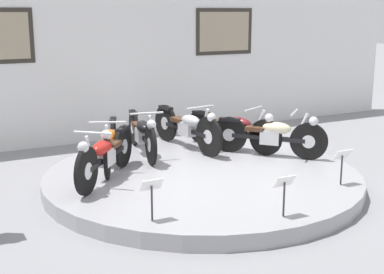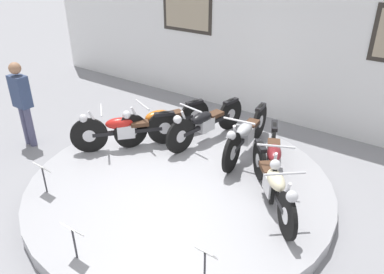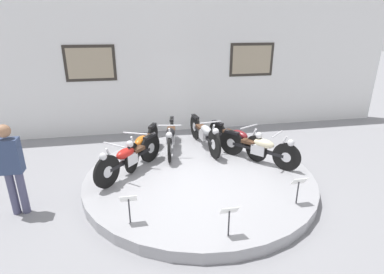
{
  "view_description": "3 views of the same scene",
  "coord_description": "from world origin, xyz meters",
  "views": [
    {
      "loc": [
        -3.7,
        -6.83,
        2.59
      ],
      "look_at": [
        -0.02,
        0.3,
        0.69
      ],
      "focal_mm": 50.0,
      "sensor_mm": 36.0,
      "label": 1
    },
    {
      "loc": [
        3.05,
        -3.9,
        3.56
      ],
      "look_at": [
        0.08,
        0.21,
        0.92
      ],
      "focal_mm": 35.0,
      "sensor_mm": 36.0,
      "label": 2
    },
    {
      "loc": [
        -1.23,
        -5.53,
        3.16
      ],
      "look_at": [
        -0.09,
        0.33,
        0.92
      ],
      "focal_mm": 28.0,
      "sensor_mm": 36.0,
      "label": 3
    }
  ],
  "objects": [
    {
      "name": "motorcycle_maroon",
      "position": [
        1.13,
        0.93,
        0.59
      ],
      "size": [
        0.87,
        1.81,
        0.78
      ],
      "color": "black",
      "rests_on": "display_platform"
    },
    {
      "name": "info_placard_front_left",
      "position": [
        -1.44,
        -1.43,
        0.58
      ],
      "size": [
        0.26,
        0.11,
        0.51
      ],
      "color": "#333338",
      "rests_on": "display_platform"
    },
    {
      "name": "motorcycle_silver",
      "position": [
        0.43,
        1.34,
        0.62
      ],
      "size": [
        0.54,
        2.02,
        0.82
      ],
      "color": "black",
      "rests_on": "display_platform"
    },
    {
      "name": "back_wall",
      "position": [
        0.0,
        3.55,
        1.95
      ],
      "size": [
        14.0,
        0.22,
        3.9
      ],
      "color": "white",
      "rests_on": "ground_plane"
    },
    {
      "name": "info_placard_front_centre",
      "position": [
        0.0,
        -2.03,
        0.58
      ],
      "size": [
        0.26,
        0.11,
        0.51
      ],
      "color": "#333338",
      "rests_on": "display_platform"
    },
    {
      "name": "info_placard_front_right",
      "position": [
        1.44,
        -1.43,
        0.58
      ],
      "size": [
        0.26,
        0.11,
        0.51
      ],
      "color": "#333338",
      "rests_on": "display_platform"
    },
    {
      "name": "motorcycle_orange",
      "position": [
        -1.13,
        0.93,
        0.6
      ],
      "size": [
        0.83,
        1.85,
        0.79
      ],
      "color": "black",
      "rests_on": "display_platform"
    },
    {
      "name": "motorcycle_cream",
      "position": [
        1.44,
        0.27,
        0.59
      ],
      "size": [
        1.34,
        1.51,
        0.78
      ],
      "color": "black",
      "rests_on": "display_platform"
    },
    {
      "name": "motorcycle_red",
      "position": [
        -1.43,
        0.27,
        0.6
      ],
      "size": [
        1.35,
        1.55,
        0.8
      ],
      "color": "black",
      "rests_on": "display_platform"
    },
    {
      "name": "display_platform",
      "position": [
        0.0,
        0.0,
        0.11
      ],
      "size": [
        4.76,
        4.76,
        0.21
      ],
      "primitive_type": "cylinder",
      "color": "#99999E",
      "rests_on": "ground_plane"
    },
    {
      "name": "ground_plane",
      "position": [
        0.0,
        0.0,
        0.0
      ],
      "size": [
        60.0,
        60.0,
        0.0
      ],
      "primitive_type": "plane",
      "color": "gray"
    },
    {
      "name": "motorcycle_black",
      "position": [
        -0.43,
        1.34,
        0.6
      ],
      "size": [
        0.54,
        1.97,
        0.8
      ],
      "color": "black",
      "rests_on": "display_platform"
    }
  ]
}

